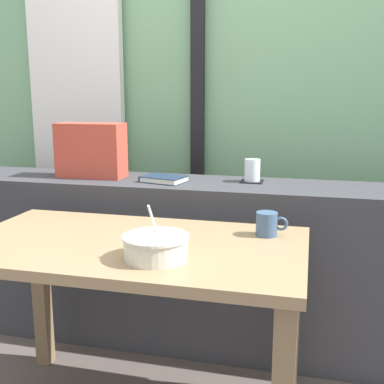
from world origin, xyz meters
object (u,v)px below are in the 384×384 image
soup_bowl (156,247)px  ceramic_mug (267,224)px  breakfast_table (132,272)px  closed_book (164,179)px  juice_glass (252,171)px  throw_pillow (91,150)px  coaster_square (252,181)px

soup_bowl → ceramic_mug: (0.31, 0.33, 0.00)m
breakfast_table → ceramic_mug: (0.44, 0.18, 0.15)m
breakfast_table → soup_bowl: soup_bowl is taller
soup_bowl → closed_book: bearing=105.6°
soup_bowl → juice_glass: bearing=77.5°
breakfast_table → juice_glass: (0.32, 0.70, 0.25)m
breakfast_table → ceramic_mug: size_ratio=10.39×
ceramic_mug → closed_book: bearing=140.8°
throw_pillow → closed_book: bearing=-5.6°
closed_book → soup_bowl: size_ratio=1.07×
throw_pillow → coaster_square: bearing=4.4°
juice_glass → ceramic_mug: 0.54m
breakfast_table → throw_pillow: throw_pillow is taller
breakfast_table → juice_glass: size_ratio=11.67×
coaster_square → juice_glass: 0.05m
soup_bowl → ceramic_mug: 0.45m
throw_pillow → ceramic_mug: size_ratio=2.83×
juice_glass → ceramic_mug: size_ratio=0.89×
ceramic_mug → breakfast_table: bearing=-157.3°
coaster_square → ceramic_mug: bearing=-76.9°
breakfast_table → throw_pillow: size_ratio=3.67×
juice_glass → closed_book: juice_glass is taller
throw_pillow → juice_glass: bearing=4.4°
juice_glass → throw_pillow: bearing=-175.6°
closed_book → juice_glass: bearing=13.6°
coaster_square → throw_pillow: (-0.77, -0.06, 0.13)m
soup_bowl → ceramic_mug: bearing=46.9°
soup_bowl → throw_pillow: bearing=126.6°
breakfast_table → closed_book: size_ratio=5.34×
breakfast_table → throw_pillow: bearing=125.0°
juice_glass → throw_pillow: 0.78m
closed_book → throw_pillow: bearing=174.4°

